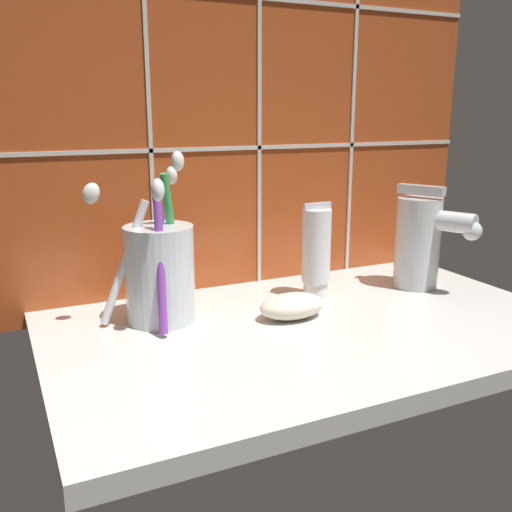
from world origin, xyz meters
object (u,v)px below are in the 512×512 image
soap_bar (292,306)px  sink_faucet (422,239)px  toothpaste_tube (316,251)px  toothbrush_cup (160,270)px

soap_bar → sink_faucet: bearing=8.2°
toothpaste_tube → soap_bar: toothpaste_tube is taller
sink_faucet → soap_bar: 21.58cm
toothpaste_tube → soap_bar: bearing=-138.9°
toothbrush_cup → sink_faucet: (34.23, -2.65, 0.70)cm
toothbrush_cup → toothpaste_tube: toothbrush_cup is taller
sink_faucet → soap_bar: size_ratio=1.74×
toothbrush_cup → sink_faucet: size_ratio=1.38×
toothpaste_tube → sink_faucet: (14.37, -2.59, 0.67)cm
toothbrush_cup → toothpaste_tube: (19.86, -0.06, 0.03)cm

